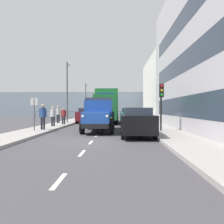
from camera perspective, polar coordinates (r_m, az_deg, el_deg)
name	(u,v)px	position (r m, az deg, el deg)	size (l,w,h in m)	color
ground_plane	(104,126)	(19.49, -2.20, -3.97)	(80.00, 80.00, 0.00)	#423F44
sidewalk_left	(153,126)	(19.70, 11.23, -3.72)	(2.34, 38.47, 0.15)	#9E9993
sidewalk_right	(56,125)	(20.33, -15.21, -3.59)	(2.34, 38.47, 0.15)	#9E9993
road_centreline_markings	(104,127)	(19.13, -2.28, -4.05)	(0.12, 34.66, 0.01)	silver
building_far_block	(173,90)	(32.08, 16.32, 5.84)	(7.20, 12.86, 8.86)	silver
sea_horizon	(112,104)	(41.64, -0.04, 2.08)	(80.00, 0.80, 5.00)	#8C9EAD
seawall_railing	(111,113)	(38.04, -0.22, -0.20)	(28.08, 0.08, 1.20)	#4C5156
truck_vintage_blue	(99,115)	(14.91, -3.66, -0.94)	(2.17, 5.64, 2.43)	black
lorry_cargo_green	(107,105)	(24.39, -1.33, 1.89)	(2.58, 8.20, 3.87)	#1E7033
car_black_kerbside_near	(137,121)	(12.62, 6.79, -2.57)	(1.91, 4.52, 1.72)	black
car_teal_kerbside_1	(131,117)	(18.53, 5.21, -1.45)	(1.85, 4.33, 1.72)	#1E6670
car_silver_kerbside_2	(128,115)	(23.75, 4.47, -0.93)	(1.83, 3.90, 1.72)	#B7BABF
car_maroon_oppositeside_0	(86,115)	(24.42, -7.18, -0.88)	(1.80, 4.16, 1.72)	maroon
car_navy_oppositeside_1	(93,114)	(30.78, -5.30, -0.51)	(1.85, 4.17, 1.72)	navy
pedestrian_strolling	(43,115)	(15.81, -18.46, -0.68)	(0.53, 0.34, 1.83)	black
pedestrian_by_lamp	(53,114)	(18.61, -15.88, -0.65)	(0.53, 0.34, 1.72)	black
pedestrian_near_railing	(64,115)	(20.59, -13.16, -0.72)	(0.53, 0.34, 1.59)	black
pedestrian_in_dark_coat	(58,113)	(22.74, -14.56, -0.20)	(0.53, 0.34, 1.82)	black
traffic_light_near	(161,97)	(14.64, 13.38, 4.07)	(0.28, 0.41, 3.20)	black
lamp_post_promenade	(67,87)	(24.03, -12.12, 6.82)	(0.32, 1.14, 6.73)	#59595B
lamp_post_far	(86,97)	(36.71, -7.19, 4.11)	(0.32, 1.14, 5.90)	#59595B
street_sign	(34,108)	(15.33, -20.57, 0.94)	(0.50, 0.07, 2.25)	#4C4C4C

